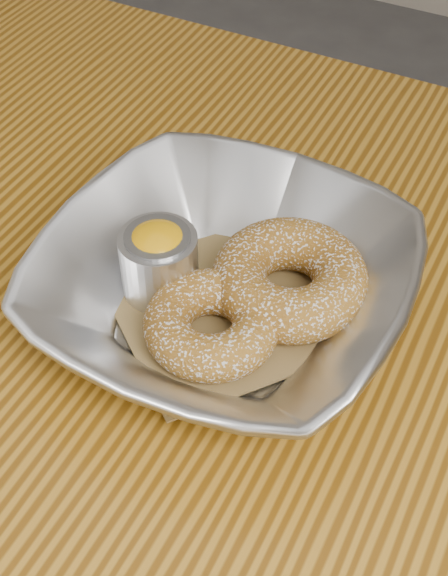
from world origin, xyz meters
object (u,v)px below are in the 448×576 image
at_px(table, 187,427).
at_px(donut_front, 212,324).
at_px(ramekin, 159,260).
at_px(serving_bowl, 224,287).
at_px(donut_back, 290,278).

relative_size(table, donut_front, 13.10).
bearing_deg(ramekin, donut_front, -26.12).
height_order(serving_bowl, donut_back, serving_bowl).
relative_size(table, donut_back, 10.97).
xyz_separation_m(table, donut_front, (0.02, 0.01, 0.13)).
bearing_deg(serving_bowl, ramekin, -176.95).
bearing_deg(table, ramekin, 136.32).
bearing_deg(table, donut_back, 53.32).
distance_m(serving_bowl, ramekin, 0.05).
relative_size(donut_front, ramekin, 1.59).
distance_m(table, serving_bowl, 0.14).
distance_m(serving_bowl, donut_back, 0.05).
height_order(donut_front, ramekin, ramekin).
relative_size(serving_bowl, donut_front, 2.75).
bearing_deg(ramekin, donut_back, 20.54).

